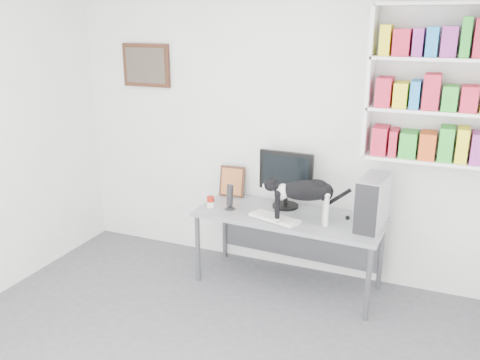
{
  "coord_description": "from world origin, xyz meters",
  "views": [
    {
      "loc": [
        1.52,
        -2.41,
        2.34
      ],
      "look_at": [
        -0.11,
        1.53,
        0.98
      ],
      "focal_mm": 38.0,
      "sensor_mm": 36.0,
      "label": 1
    }
  ],
  "objects_px": {
    "monitor": "(286,179)",
    "leaning_print": "(232,181)",
    "desk": "(288,250)",
    "soup_can": "(211,202)",
    "keyboard": "(275,218)",
    "bookshelf": "(435,85)",
    "speaker": "(230,197)",
    "pc_tower": "(373,202)",
    "cat": "(304,202)"
  },
  "relations": [
    {
      "from": "pc_tower",
      "to": "keyboard",
      "type": "bearing_deg",
      "value": -162.09
    },
    {
      "from": "keyboard",
      "to": "speaker",
      "type": "height_order",
      "value": "speaker"
    },
    {
      "from": "desk",
      "to": "pc_tower",
      "type": "height_order",
      "value": "pc_tower"
    },
    {
      "from": "desk",
      "to": "monitor",
      "type": "bearing_deg",
      "value": 119.06
    },
    {
      "from": "monitor",
      "to": "leaning_print",
      "type": "distance_m",
      "value": 0.6
    },
    {
      "from": "bookshelf",
      "to": "leaning_print",
      "type": "distance_m",
      "value": 2.02
    },
    {
      "from": "keyboard",
      "to": "speaker",
      "type": "bearing_deg",
      "value": -173.79
    },
    {
      "from": "soup_can",
      "to": "cat",
      "type": "bearing_deg",
      "value": -4.65
    },
    {
      "from": "bookshelf",
      "to": "desk",
      "type": "relative_size",
      "value": 0.75
    },
    {
      "from": "desk",
      "to": "monitor",
      "type": "relative_size",
      "value": 3.07
    },
    {
      "from": "monitor",
      "to": "speaker",
      "type": "xyz_separation_m",
      "value": [
        -0.45,
        -0.25,
        -0.15
      ]
    },
    {
      "from": "desk",
      "to": "cat",
      "type": "relative_size",
      "value": 2.51
    },
    {
      "from": "monitor",
      "to": "cat",
      "type": "distance_m",
      "value": 0.43
    },
    {
      "from": "leaning_print",
      "to": "soup_can",
      "type": "bearing_deg",
      "value": -103.1
    },
    {
      "from": "pc_tower",
      "to": "cat",
      "type": "height_order",
      "value": "pc_tower"
    },
    {
      "from": "speaker",
      "to": "leaning_print",
      "type": "bearing_deg",
      "value": 103.11
    },
    {
      "from": "monitor",
      "to": "speaker",
      "type": "height_order",
      "value": "monitor"
    },
    {
      "from": "monitor",
      "to": "pc_tower",
      "type": "bearing_deg",
      "value": -9.92
    },
    {
      "from": "speaker",
      "to": "bookshelf",
      "type": "bearing_deg",
      "value": 3.34
    },
    {
      "from": "pc_tower",
      "to": "bookshelf",
      "type": "bearing_deg",
      "value": 37.67
    },
    {
      "from": "desk",
      "to": "speaker",
      "type": "relative_size",
      "value": 6.82
    },
    {
      "from": "leaning_print",
      "to": "soup_can",
      "type": "xyz_separation_m",
      "value": [
        -0.06,
        -0.36,
        -0.1
      ]
    },
    {
      "from": "bookshelf",
      "to": "soup_can",
      "type": "height_order",
      "value": "bookshelf"
    },
    {
      "from": "bookshelf",
      "to": "keyboard",
      "type": "relative_size",
      "value": 2.81
    },
    {
      "from": "keyboard",
      "to": "bookshelf",
      "type": "bearing_deg",
      "value": 35.9
    },
    {
      "from": "monitor",
      "to": "leaning_print",
      "type": "relative_size",
      "value": 1.75
    },
    {
      "from": "pc_tower",
      "to": "soup_can",
      "type": "xyz_separation_m",
      "value": [
        -1.43,
        -0.09,
        -0.17
      ]
    },
    {
      "from": "pc_tower",
      "to": "soup_can",
      "type": "relative_size",
      "value": 4.24
    },
    {
      "from": "leaning_print",
      "to": "bookshelf",
      "type": "bearing_deg",
      "value": -5.38
    },
    {
      "from": "keyboard",
      "to": "cat",
      "type": "bearing_deg",
      "value": 16.93
    },
    {
      "from": "keyboard",
      "to": "cat",
      "type": "distance_m",
      "value": 0.31
    },
    {
      "from": "bookshelf",
      "to": "soup_can",
      "type": "distance_m",
      "value": 2.14
    },
    {
      "from": "keyboard",
      "to": "soup_can",
      "type": "relative_size",
      "value": 4.3
    },
    {
      "from": "leaning_print",
      "to": "speaker",
      "type": "bearing_deg",
      "value": -73.65
    },
    {
      "from": "bookshelf",
      "to": "speaker",
      "type": "height_order",
      "value": "bookshelf"
    },
    {
      "from": "leaning_print",
      "to": "cat",
      "type": "distance_m",
      "value": 0.95
    },
    {
      "from": "monitor",
      "to": "keyboard",
      "type": "bearing_deg",
      "value": -85.79
    },
    {
      "from": "soup_can",
      "to": "monitor",
      "type": "bearing_deg",
      "value": 22.72
    },
    {
      "from": "monitor",
      "to": "leaning_print",
      "type": "bearing_deg",
      "value": 172.73
    },
    {
      "from": "bookshelf",
      "to": "soup_can",
      "type": "bearing_deg",
      "value": -169.97
    },
    {
      "from": "leaning_print",
      "to": "soup_can",
      "type": "relative_size",
      "value": 2.99
    },
    {
      "from": "keyboard",
      "to": "leaning_print",
      "type": "relative_size",
      "value": 1.44
    },
    {
      "from": "pc_tower",
      "to": "soup_can",
      "type": "height_order",
      "value": "pc_tower"
    },
    {
      "from": "cat",
      "to": "bookshelf",
      "type": "bearing_deg",
      "value": 3.77
    },
    {
      "from": "speaker",
      "to": "soup_can",
      "type": "bearing_deg",
      "value": 178.51
    },
    {
      "from": "desk",
      "to": "keyboard",
      "type": "relative_size",
      "value": 3.73
    },
    {
      "from": "speaker",
      "to": "leaning_print",
      "type": "height_order",
      "value": "leaning_print"
    },
    {
      "from": "keyboard",
      "to": "pc_tower",
      "type": "bearing_deg",
      "value": 28.99
    },
    {
      "from": "desk",
      "to": "speaker",
      "type": "bearing_deg",
      "value": -170.72
    },
    {
      "from": "speaker",
      "to": "soup_can",
      "type": "xyz_separation_m",
      "value": [
        -0.19,
        -0.02,
        -0.07
      ]
    }
  ]
}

